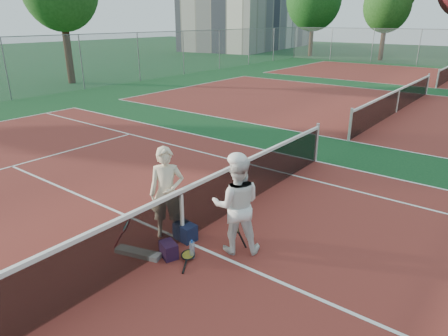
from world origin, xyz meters
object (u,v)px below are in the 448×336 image
at_px(racket_red, 127,233).
at_px(racket_black_held, 235,233).
at_px(net_main, 182,215).
at_px(player_a, 167,193).
at_px(sports_bag_navy, 185,232).
at_px(racket_spare, 188,256).
at_px(player_b, 237,205).
at_px(sports_bag_purple, 169,250).
at_px(water_bottle, 192,250).

relative_size(racket_red, racket_black_held, 0.95).
bearing_deg(net_main, player_a, -179.22).
distance_m(racket_black_held, sports_bag_navy, 0.95).
distance_m(net_main, racket_spare, 0.75).
distance_m(racket_red, racket_black_held, 1.90).
relative_size(player_b, racket_spare, 2.87).
relative_size(racket_red, racket_spare, 0.89).
bearing_deg(racket_spare, player_b, -66.12).
bearing_deg(player_a, sports_bag_purple, -87.80).
bearing_deg(racket_red, water_bottle, -27.55).
height_order(net_main, racket_spare, net_main).
bearing_deg(water_bottle, player_a, 160.00).
distance_m(player_a, player_b, 1.34).
bearing_deg(racket_red, sports_bag_navy, 3.21).
bearing_deg(sports_bag_purple, net_main, 108.29).
height_order(player_b, racket_spare, player_b).
bearing_deg(sports_bag_purple, racket_spare, 32.43).
height_order(racket_black_held, sports_bag_navy, racket_black_held).
bearing_deg(sports_bag_purple, player_a, 134.69).
bearing_deg(net_main, player_b, 20.27).
relative_size(racket_black_held, water_bottle, 1.86).
bearing_deg(water_bottle, net_main, 148.15).
relative_size(racket_red, sports_bag_navy, 1.34).
bearing_deg(sports_bag_navy, player_a, -170.42).
bearing_deg(net_main, racket_black_held, 23.91).
bearing_deg(net_main, sports_bag_navy, 77.80).
relative_size(racket_red, water_bottle, 1.77).
xyz_separation_m(net_main, player_b, (0.95, 0.35, 0.35)).
relative_size(player_a, racket_black_held, 3.07).
bearing_deg(sports_bag_navy, player_b, 17.42).
relative_size(player_a, racket_spare, 2.86).
distance_m(net_main, sports_bag_navy, 0.36).
bearing_deg(racket_black_held, racket_red, 5.70).
relative_size(player_a, water_bottle, 5.72).
distance_m(racket_black_held, water_bottle, 0.82).
bearing_deg(net_main, racket_red, -130.04).
xyz_separation_m(net_main, racket_spare, (0.46, -0.36, -0.47)).
height_order(racket_black_held, sports_bag_purple, racket_black_held).
height_order(player_a, racket_spare, player_a).
height_order(sports_bag_purple, water_bottle, water_bottle).
bearing_deg(player_a, racket_black_held, -24.65).
bearing_deg(racket_black_held, sports_bag_purple, 21.37).
relative_size(racket_black_held, racket_spare, 0.93).
relative_size(player_b, sports_bag_purple, 5.15).
bearing_deg(player_a, net_main, -41.72).
bearing_deg(racket_black_held, water_bottle, 30.94).
relative_size(racket_spare, water_bottle, 2.00).
xyz_separation_m(racket_spare, sports_bag_purple, (-0.28, -0.18, 0.09)).
bearing_deg(player_a, player_b, -27.21).
bearing_deg(racket_spare, racket_black_held, -61.37).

